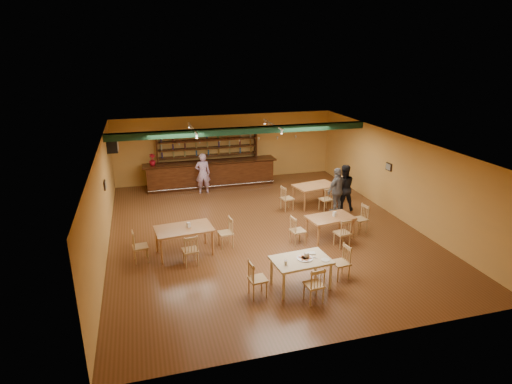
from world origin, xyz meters
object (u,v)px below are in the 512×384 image
object	(u,v)px
dining_table_b	(315,195)
bar_counter	(211,174)
near_table	(301,273)
patron_right_a	(343,188)
dining_table_d	(330,227)
dining_table_c	(185,241)
patron_bar	(203,173)

from	to	relation	value
dining_table_b	bar_counter	bearing A→B (deg)	124.60
near_table	patron_right_a	distance (m)	5.87
bar_counter	dining_table_d	size ratio (longest dim) A/B	3.99
bar_counter	dining_table_d	distance (m)	6.94
bar_counter	dining_table_b	world-z (taller)	bar_counter
dining_table_b	near_table	world-z (taller)	dining_table_b
bar_counter	patron_right_a	distance (m)	6.02
dining_table_c	dining_table_d	xyz separation A→B (m)	(4.64, -0.14, -0.05)
dining_table_b	near_table	bearing A→B (deg)	-127.76
dining_table_c	near_table	distance (m)	3.76
bar_counter	dining_table_b	bearing A→B (deg)	-43.98
dining_table_d	patron_right_a	distance (m)	2.70
dining_table_b	dining_table_c	world-z (taller)	dining_table_c
dining_table_d	near_table	world-z (taller)	near_table
dining_table_c	dining_table_b	bearing A→B (deg)	21.73
dining_table_c	near_table	xyz separation A→B (m)	(2.66, -2.65, -0.02)
dining_table_b	near_table	size ratio (longest dim) A/B	1.10
dining_table_b	patron_right_a	bearing A→B (deg)	-56.42
bar_counter	dining_table_d	xyz separation A→B (m)	(2.78, -6.36, -0.20)
bar_counter	patron_bar	distance (m)	0.99
near_table	patron_bar	distance (m)	8.15
bar_counter	dining_table_c	distance (m)	6.49
near_table	dining_table_b	bearing A→B (deg)	58.58
near_table	patron_right_a	world-z (taller)	patron_right_a
dining_table_c	near_table	world-z (taller)	dining_table_c
dining_table_d	patron_right_a	size ratio (longest dim) A/B	0.83
dining_table_b	patron_right_a	world-z (taller)	patron_right_a
patron_bar	patron_right_a	distance (m)	5.85
near_table	patron_bar	world-z (taller)	patron_bar
dining_table_c	patron_bar	xyz separation A→B (m)	(1.39, 5.39, 0.45)
bar_counter	dining_table_c	xyz separation A→B (m)	(-1.86, -6.22, -0.15)
dining_table_b	patron_right_a	size ratio (longest dim) A/B	0.91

